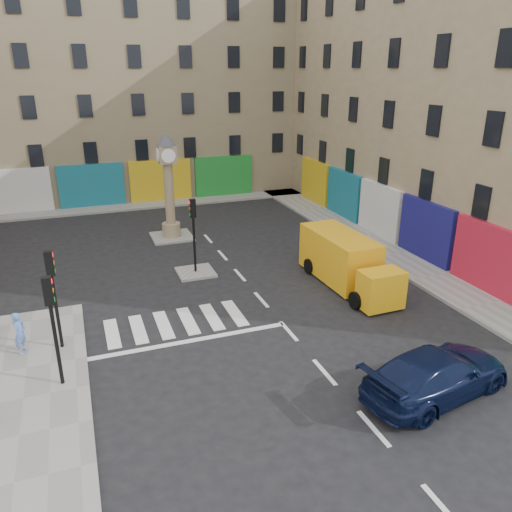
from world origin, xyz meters
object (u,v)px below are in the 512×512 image
traffic_light_left_near (52,314)px  traffic_light_island (193,224)px  traffic_light_left_far (53,284)px  yellow_van (346,261)px  pedestrian_blue (20,333)px  clock_pillar (168,180)px  navy_sedan (437,374)px

traffic_light_left_near → traffic_light_island: traffic_light_left_near is taller
traffic_light_left_far → yellow_van: (12.65, 1.67, -1.48)m
traffic_light_left_far → pedestrian_blue: traffic_light_left_far is taller
clock_pillar → navy_sedan: clock_pillar is taller
traffic_light_left_near → navy_sedan: (10.99, -4.47, -1.86)m
clock_pillar → traffic_light_left_far: bearing=-118.9°
clock_pillar → pedestrian_blue: 13.88m
traffic_light_island → yellow_van: traffic_light_island is taller
traffic_light_left_near → traffic_light_island: bearing=51.1°
clock_pillar → navy_sedan: bearing=-75.6°
traffic_light_left_far → yellow_van: traffic_light_left_far is taller
clock_pillar → traffic_light_left_near: bearing=-114.5°
clock_pillar → yellow_van: 11.86m
traffic_light_island → traffic_light_left_near: bearing=-128.9°
traffic_light_left_near → yellow_van: 13.37m
pedestrian_blue → traffic_light_left_far: bearing=-70.5°
clock_pillar → navy_sedan: 19.07m
traffic_light_left_far → clock_pillar: size_ratio=0.61×
traffic_light_left_near → traffic_light_island: (6.30, 7.80, -0.03)m
traffic_light_left_near → yellow_van: size_ratio=0.58×
traffic_light_island → pedestrian_blue: size_ratio=2.39×
yellow_van → navy_sedan: bearing=-102.5°
clock_pillar → yellow_van: clock_pillar is taller
yellow_van → pedestrian_blue: yellow_van is taller
clock_pillar → yellow_van: (6.35, -9.73, -2.40)m
traffic_light_left_far → traffic_light_island: 8.30m
traffic_light_left_near → traffic_light_left_far: same height
traffic_light_island → navy_sedan: bearing=-69.1°
traffic_light_island → pedestrian_blue: traffic_light_island is taller
navy_sedan → pedestrian_blue: 14.13m
pedestrian_blue → yellow_van: bearing=-60.3°
yellow_van → traffic_light_island: bearing=148.0°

